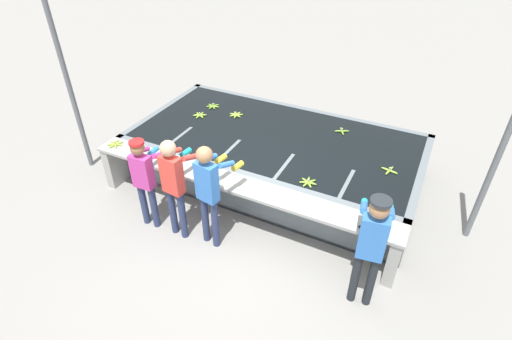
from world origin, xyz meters
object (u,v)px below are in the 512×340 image
(banana_bunch_floating_1, at_px, (213,106))
(support_post_right, at_px, (501,150))
(worker_1, at_px, (174,180))
(banana_bunch_floating_4, at_px, (389,170))
(worker_2, at_px, (209,187))
(banana_bunch_floating_5, at_px, (236,115))
(banana_bunch_floating_2, at_px, (308,182))
(knife_0, at_px, (365,224))
(banana_bunch_ledge_0, at_px, (115,144))
(worker_3, at_px, (372,242))
(banana_bunch_floating_0, at_px, (342,131))
(support_post_left, at_px, (70,90))
(worker_0, at_px, (145,176))
(banana_bunch_floating_3, at_px, (200,115))

(banana_bunch_floating_1, height_order, support_post_right, support_post_right)
(worker_1, bearing_deg, banana_bunch_floating_4, 35.34)
(worker_2, bearing_deg, banana_bunch_floating_5, 110.65)
(banana_bunch_floating_1, bearing_deg, banana_bunch_floating_2, -30.39)
(banana_bunch_floating_5, relative_size, knife_0, 0.89)
(banana_bunch_floating_4, relative_size, banana_bunch_ledge_0, 1.00)
(worker_2, xyz_separation_m, banana_bunch_ledge_0, (-2.28, 0.52, -0.19))
(worker_3, bearing_deg, banana_bunch_ledge_0, 172.96)
(worker_2, bearing_deg, banana_bunch_floating_1, 120.84)
(worker_3, xyz_separation_m, knife_0, (-0.17, 0.53, -0.22))
(worker_1, bearing_deg, banana_bunch_floating_0, 59.09)
(worker_1, bearing_deg, support_post_left, 164.20)
(knife_0, bearing_deg, worker_1, -168.51)
(worker_2, relative_size, banana_bunch_floating_2, 6.21)
(banana_bunch_floating_0, xyz_separation_m, banana_bunch_floating_4, (1.04, -0.89, 0.00))
(banana_bunch_floating_2, xyz_separation_m, knife_0, (1.01, -0.52, -0.01))
(banana_bunch_floating_1, relative_size, banana_bunch_floating_2, 1.00)
(worker_0, distance_m, knife_0, 3.31)
(worker_0, relative_size, worker_3, 0.91)
(banana_bunch_floating_3, height_order, banana_bunch_floating_4, same)
(banana_bunch_floating_1, bearing_deg, knife_0, -29.56)
(banana_bunch_floating_2, xyz_separation_m, support_post_left, (-4.44, -0.29, 0.74))
(worker_3, bearing_deg, banana_bunch_floating_5, 142.42)
(banana_bunch_floating_1, xyz_separation_m, knife_0, (3.69, -2.09, -0.01))
(banana_bunch_floating_4, height_order, knife_0, banana_bunch_floating_4)
(worker_2, distance_m, banana_bunch_floating_3, 2.64)
(worker_1, height_order, banana_bunch_floating_4, worker_1)
(worker_3, bearing_deg, banana_bunch_floating_4, 94.04)
(knife_0, bearing_deg, banana_bunch_floating_3, 156.21)
(worker_3, bearing_deg, worker_2, 178.88)
(banana_bunch_floating_3, distance_m, banana_bunch_floating_4, 3.76)
(banana_bunch_floating_5, distance_m, knife_0, 3.65)
(worker_0, xyz_separation_m, banana_bunch_ledge_0, (-1.17, 0.60, -0.09))
(worker_3, relative_size, support_post_left, 0.55)
(worker_1, relative_size, banana_bunch_floating_5, 6.15)
(worker_1, height_order, banana_bunch_floating_1, worker_1)
(banana_bunch_ledge_0, bearing_deg, banana_bunch_floating_1, 70.05)
(worker_1, distance_m, worker_2, 0.56)
(worker_2, bearing_deg, banana_bunch_floating_2, 41.38)
(banana_bunch_floating_3, xyz_separation_m, banana_bunch_floating_5, (0.63, 0.34, -0.00))
(worker_0, distance_m, banana_bunch_floating_1, 2.69)
(banana_bunch_floating_4, relative_size, knife_0, 0.90)
(knife_0, bearing_deg, banana_bunch_floating_2, 152.71)
(worker_2, bearing_deg, worker_0, -175.79)
(support_post_left, bearing_deg, support_post_right, 10.06)
(banana_bunch_floating_4, distance_m, knife_0, 1.39)
(worker_0, relative_size, banana_bunch_floating_4, 5.63)
(banana_bunch_floating_2, distance_m, knife_0, 1.14)
(banana_bunch_floating_3, xyz_separation_m, knife_0, (3.71, -1.64, -0.01))
(worker_2, height_order, banana_bunch_floating_0, worker_2)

